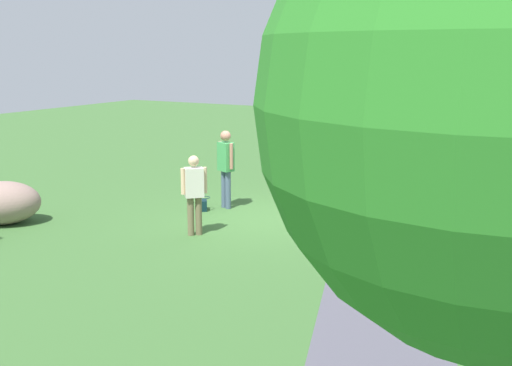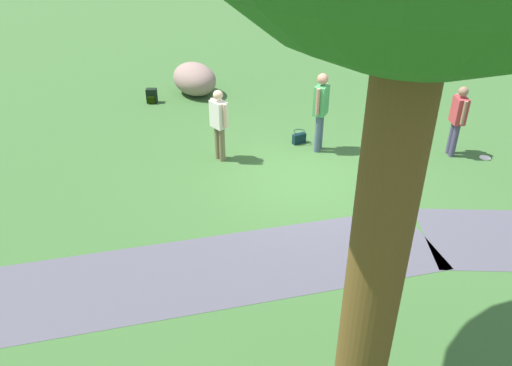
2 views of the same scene
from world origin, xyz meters
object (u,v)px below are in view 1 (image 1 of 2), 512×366
(lawn_boulder, at_px, (3,203))
(woman_with_handbag, at_px, (226,163))
(man_near_boulder, at_px, (194,190))
(frisbee_on_grass, at_px, (300,180))
(handbag_on_grass, at_px, (204,204))
(lamp_post, at_px, (364,98))
(passerby_on_path, at_px, (284,151))

(lawn_boulder, bearing_deg, woman_with_handbag, 135.71)
(man_near_boulder, bearing_deg, woman_with_handbag, -164.10)
(lawn_boulder, bearing_deg, frisbee_on_grass, 153.94)
(handbag_on_grass, bearing_deg, lamp_post, 161.74)
(frisbee_on_grass, bearing_deg, woman_with_handbag, -1.94)
(handbag_on_grass, relative_size, frisbee_on_grass, 1.60)
(passerby_on_path, height_order, frisbee_on_grass, passerby_on_path)
(woman_with_handbag, xyz_separation_m, man_near_boulder, (2.17, 0.62, -0.14))
(handbag_on_grass, bearing_deg, man_near_boulder, 28.47)
(man_near_boulder, height_order, frisbee_on_grass, man_near_boulder)
(lamp_post, height_order, lawn_boulder, lamp_post)
(lamp_post, distance_m, man_near_boulder, 7.34)
(passerby_on_path, relative_size, handbag_on_grass, 4.21)
(passerby_on_path, xyz_separation_m, handbag_on_grass, (3.40, -0.32, -0.78))
(frisbee_on_grass, bearing_deg, passerby_on_path, -10.09)
(woman_with_handbag, bearing_deg, frisbee_on_grass, 178.06)
(passerby_on_path, bearing_deg, man_near_boulder, 6.93)
(lamp_post, relative_size, handbag_on_grass, 9.77)
(lamp_post, xyz_separation_m, handbag_on_grass, (5.43, -1.79, -2.13))
(lamp_post, bearing_deg, man_near_boulder, -6.78)
(lamp_post, height_order, frisbee_on_grass, lamp_post)
(lamp_post, height_order, passerby_on_path, lamp_post)
(handbag_on_grass, bearing_deg, lawn_boulder, -45.26)
(lamp_post, bearing_deg, handbag_on_grass, -18.26)
(man_near_boulder, xyz_separation_m, passerby_on_path, (-5.13, -0.62, -0.00))
(passerby_on_path, bearing_deg, frisbee_on_grass, 169.91)
(man_near_boulder, height_order, handbag_on_grass, man_near_boulder)
(passerby_on_path, distance_m, frisbee_on_grass, 1.18)
(handbag_on_grass, bearing_deg, passerby_on_path, 174.69)
(passerby_on_path, relative_size, frisbee_on_grass, 6.73)
(man_near_boulder, bearing_deg, frisbee_on_grass, -175.21)
(man_near_boulder, bearing_deg, passerby_on_path, -173.07)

